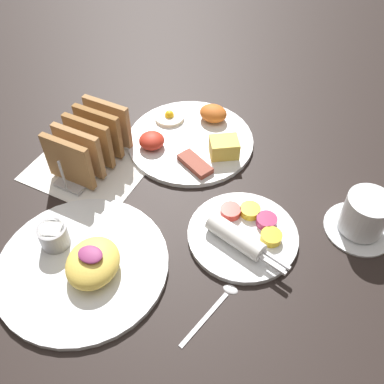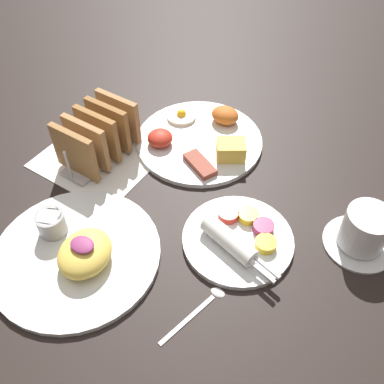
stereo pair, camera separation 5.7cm
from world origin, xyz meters
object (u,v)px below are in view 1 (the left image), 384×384
at_px(plate_foreground, 83,262).
at_px(coffee_cup, 364,216).
at_px(plate_breakfast, 192,138).
at_px(plate_condiments, 243,233).
at_px(toast_rack, 90,143).

xyz_separation_m(plate_foreground, coffee_cup, (0.38, 0.28, 0.02)).
bearing_deg(coffee_cup, plate_foreground, -144.05).
xyz_separation_m(plate_breakfast, plate_condiments, (0.19, -0.18, -0.00)).
bearing_deg(toast_rack, plate_breakfast, 44.02).
bearing_deg(plate_foreground, toast_rack, 121.72).
distance_m(plate_condiments, coffee_cup, 0.21).
distance_m(plate_breakfast, plate_foreground, 0.35).
height_order(plate_breakfast, toast_rack, toast_rack).
bearing_deg(plate_condiments, plate_breakfast, 136.06).
height_order(toast_rack, coffee_cup, toast_rack).
xyz_separation_m(plate_foreground, toast_rack, (-0.13, 0.21, 0.04)).
relative_size(plate_foreground, toast_rack, 1.55).
bearing_deg(coffee_cup, plate_breakfast, 168.33).
bearing_deg(toast_rack, coffee_cup, 7.61).
distance_m(plate_breakfast, toast_rack, 0.21).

